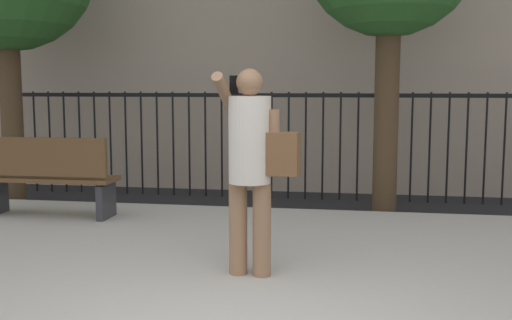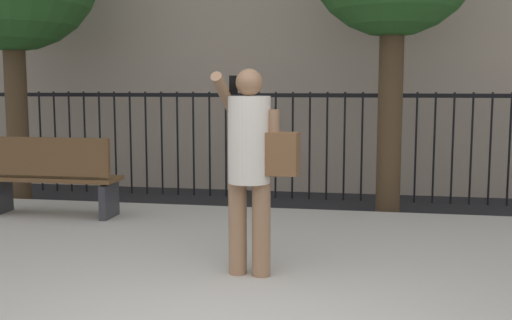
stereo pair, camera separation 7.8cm
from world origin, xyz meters
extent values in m
cube|color=#B2ADA3|center=(0.00, 2.20, 0.07)|extent=(28.00, 4.40, 0.15)
cube|color=black|center=(0.00, 5.90, 1.55)|extent=(12.00, 0.04, 0.06)
cylinder|color=black|center=(-4.98, 5.90, 0.80)|extent=(0.03, 0.03, 1.60)
cylinder|color=black|center=(-4.72, 5.90, 0.80)|extent=(0.03, 0.03, 1.60)
cylinder|color=black|center=(-4.47, 5.90, 0.80)|extent=(0.03, 0.03, 1.60)
cylinder|color=black|center=(-4.21, 5.90, 0.80)|extent=(0.03, 0.03, 1.60)
cylinder|color=black|center=(-3.96, 5.90, 0.80)|extent=(0.03, 0.03, 1.60)
cylinder|color=black|center=(-3.70, 5.90, 0.80)|extent=(0.03, 0.03, 1.60)
cylinder|color=black|center=(-3.45, 5.90, 0.80)|extent=(0.03, 0.03, 1.60)
cylinder|color=black|center=(-3.19, 5.90, 0.80)|extent=(0.03, 0.03, 1.60)
cylinder|color=black|center=(-2.94, 5.90, 0.80)|extent=(0.03, 0.03, 1.60)
cylinder|color=black|center=(-2.68, 5.90, 0.80)|extent=(0.03, 0.03, 1.60)
cylinder|color=black|center=(-2.43, 5.90, 0.80)|extent=(0.03, 0.03, 1.60)
cylinder|color=black|center=(-2.17, 5.90, 0.80)|extent=(0.03, 0.03, 1.60)
cylinder|color=black|center=(-1.91, 5.90, 0.80)|extent=(0.03, 0.03, 1.60)
cylinder|color=black|center=(-1.66, 5.90, 0.80)|extent=(0.03, 0.03, 1.60)
cylinder|color=black|center=(-1.40, 5.90, 0.80)|extent=(0.03, 0.03, 1.60)
cylinder|color=black|center=(-1.15, 5.90, 0.80)|extent=(0.03, 0.03, 1.60)
cylinder|color=black|center=(-0.89, 5.90, 0.80)|extent=(0.03, 0.03, 1.60)
cylinder|color=black|center=(-0.64, 5.90, 0.80)|extent=(0.03, 0.03, 1.60)
cylinder|color=black|center=(-0.38, 5.90, 0.80)|extent=(0.03, 0.03, 1.60)
cylinder|color=black|center=(-0.13, 5.90, 0.80)|extent=(0.03, 0.03, 1.60)
cylinder|color=black|center=(0.13, 5.90, 0.80)|extent=(0.03, 0.03, 1.60)
cylinder|color=black|center=(0.38, 5.90, 0.80)|extent=(0.03, 0.03, 1.60)
cylinder|color=black|center=(0.64, 5.90, 0.80)|extent=(0.03, 0.03, 1.60)
cylinder|color=black|center=(0.89, 5.90, 0.80)|extent=(0.03, 0.03, 1.60)
cylinder|color=black|center=(1.15, 5.90, 0.80)|extent=(0.03, 0.03, 1.60)
cylinder|color=black|center=(1.40, 5.90, 0.80)|extent=(0.03, 0.03, 1.60)
cylinder|color=black|center=(1.66, 5.90, 0.80)|extent=(0.03, 0.03, 1.60)
cylinder|color=black|center=(1.91, 5.90, 0.80)|extent=(0.03, 0.03, 1.60)
cylinder|color=black|center=(2.17, 5.90, 0.80)|extent=(0.03, 0.03, 1.60)
cylinder|color=black|center=(2.43, 5.90, 0.80)|extent=(0.03, 0.03, 1.60)
cylinder|color=black|center=(2.68, 5.90, 0.80)|extent=(0.03, 0.03, 1.60)
cylinder|color=#936B4C|center=(-0.31, 1.64, 0.53)|extent=(0.15, 0.15, 0.76)
cylinder|color=#936B4C|center=(-0.11, 1.62, 0.53)|extent=(0.15, 0.15, 0.76)
cylinder|color=silver|center=(-0.21, 1.63, 1.26)|extent=(0.37, 0.37, 0.70)
sphere|color=#936B4C|center=(-0.21, 1.63, 1.71)|extent=(0.22, 0.22, 0.22)
cylinder|color=#936B4C|center=(-0.41, 1.65, 1.61)|extent=(0.13, 0.49, 0.38)
cylinder|color=#936B4C|center=(-0.01, 1.61, 1.24)|extent=(0.09, 0.09, 0.53)
cube|color=black|center=(-0.35, 1.70, 1.69)|extent=(0.07, 0.02, 0.15)
cube|color=brown|center=(0.05, 1.60, 1.15)|extent=(0.29, 0.19, 0.34)
cube|color=brown|center=(-2.95, 3.49, 0.60)|extent=(1.60, 0.45, 0.05)
cube|color=brown|center=(-2.95, 3.29, 0.88)|extent=(1.60, 0.06, 0.44)
cube|color=#333338|center=(-3.65, 3.49, 0.35)|extent=(0.08, 0.41, 0.40)
cube|color=#333338|center=(-2.25, 3.49, 0.35)|extent=(0.08, 0.41, 0.40)
cylinder|color=#4C3823|center=(-4.20, 4.83, 1.36)|extent=(0.30, 0.30, 2.72)
cylinder|color=#4C3823|center=(1.00, 4.91, 1.40)|extent=(0.31, 0.31, 2.80)
camera|label=1|loc=(0.65, -3.17, 1.68)|focal=43.05mm
camera|label=2|loc=(0.72, -3.16, 1.68)|focal=43.05mm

